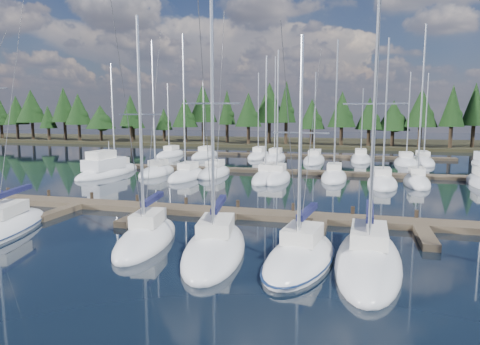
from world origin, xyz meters
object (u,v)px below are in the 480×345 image
(front_sailboat_4, at_px, (300,257))
(front_sailboat_5, at_px, (368,259))
(main_dock, at_px, (232,215))
(front_sailboat_2, at_px, (147,238))
(motor_yacht_left, at_px, (104,171))
(front_sailboat_1, at_px, (2,228))
(front_sailboat_3, at_px, (215,248))

(front_sailboat_4, relative_size, front_sailboat_5, 0.83)
(front_sailboat_5, bearing_deg, main_dock, 140.95)
(front_sailboat_2, xyz_separation_m, motor_yacht_left, (-16.67, 22.15, 0.23))
(front_sailboat_1, xyz_separation_m, front_sailboat_3, (13.47, -0.24, -0.01))
(front_sailboat_1, height_order, front_sailboat_5, front_sailboat_1)
(front_sailboat_5, bearing_deg, front_sailboat_2, 178.31)
(front_sailboat_1, xyz_separation_m, front_sailboat_4, (17.86, -0.54, -0.02))
(front_sailboat_3, distance_m, front_sailboat_4, 4.40)
(main_dock, relative_size, front_sailboat_4, 3.89)
(front_sailboat_3, bearing_deg, front_sailboat_5, 1.92)
(main_dock, relative_size, front_sailboat_3, 3.20)
(front_sailboat_1, xyz_separation_m, front_sailboat_5, (20.99, 0.01, -0.01))
(front_sailboat_5, bearing_deg, motor_yacht_left, 141.56)
(main_dock, xyz_separation_m, front_sailboat_2, (-2.92, -6.76, 0.09))
(front_sailboat_1, bearing_deg, front_sailboat_5, 0.04)
(main_dock, bearing_deg, front_sailboat_4, -53.72)
(front_sailboat_2, height_order, front_sailboat_4, front_sailboat_2)
(front_sailboat_1, relative_size, front_sailboat_3, 1.12)
(front_sailboat_4, bearing_deg, front_sailboat_1, 178.26)
(front_sailboat_3, relative_size, motor_yacht_left, 1.42)
(front_sailboat_2, bearing_deg, motor_yacht_left, 126.96)
(main_dock, distance_m, front_sailboat_5, 11.28)
(front_sailboat_2, bearing_deg, front_sailboat_1, -177.80)
(motor_yacht_left, bearing_deg, front_sailboat_5, -38.44)
(front_sailboat_4, distance_m, motor_yacht_left, 34.16)
(main_dock, distance_m, motor_yacht_left, 24.91)
(front_sailboat_3, height_order, motor_yacht_left, front_sailboat_3)
(front_sailboat_2, xyz_separation_m, front_sailboat_5, (11.68, -0.34, -0.02))
(front_sailboat_4, bearing_deg, front_sailboat_3, 176.04)
(main_dock, bearing_deg, front_sailboat_5, -39.05)
(front_sailboat_1, height_order, front_sailboat_4, front_sailboat_1)
(front_sailboat_2, distance_m, motor_yacht_left, 27.72)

